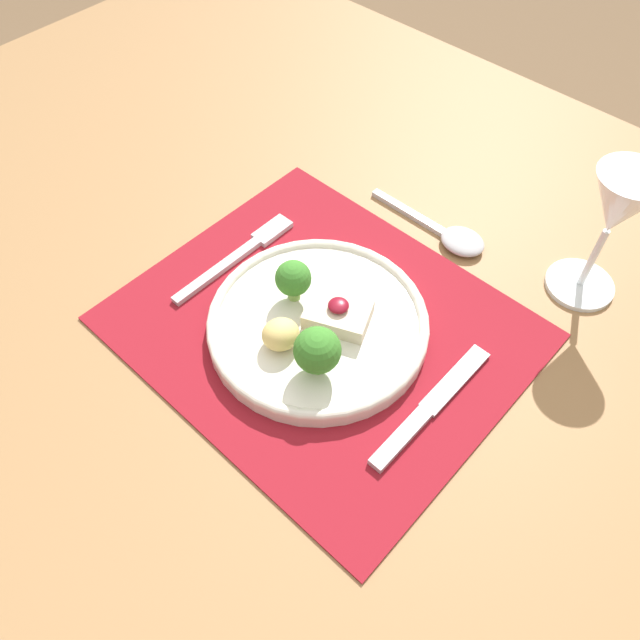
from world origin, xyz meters
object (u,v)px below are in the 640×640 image
fork (242,252)px  knife (424,413)px  spoon (454,237)px  wine_glass_near (616,213)px  dinner_plate (319,324)px

fork → knife: bearing=-4.5°
spoon → wine_glass_near: bearing=15.2°
fork → wine_glass_near: wine_glass_near is taller
dinner_plate → knife: bearing=-1.1°
fork → knife: (0.29, -0.03, 0.00)m
spoon → wine_glass_near: 0.19m
fork → wine_glass_near: size_ratio=1.10×
wine_glass_near → fork: bearing=-144.2°
knife → wine_glass_near: size_ratio=1.10×
dinner_plate → wine_glass_near: (0.18, 0.26, 0.10)m
dinner_plate → fork: dinner_plate is taller
knife → wine_glass_near: 0.28m
fork → spoon: 0.26m
knife → wine_glass_near: (0.03, 0.26, 0.11)m
fork → spoon: bearing=49.1°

